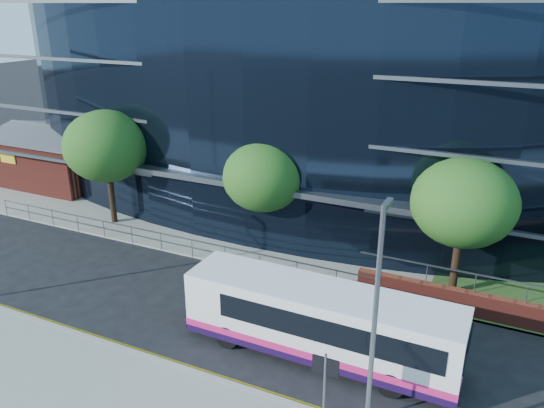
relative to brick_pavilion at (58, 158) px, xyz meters
The scene contains 14 objects.
ground 25.88m from the brick_pavilion, 31.53° to the right, with size 200.00×200.00×0.00m, color black.
kerb 26.41m from the brick_pavilion, 33.38° to the right, with size 80.00×0.25×0.16m, color gray.
yellow_line_outer 26.31m from the brick_pavilion, 33.02° to the right, with size 80.00×0.08×0.01m, color gold.
yellow_line_inner 26.23m from the brick_pavilion, 32.74° to the right, with size 80.00×0.08×0.01m, color gold.
far_forecourt 16.30m from the brick_pavilion, ahead, with size 50.00×8.00×0.10m, color gray.
glass_office 20.37m from the brick_pavilion, 22.21° to the left, with size 44.00×23.10×16.00m.
brick_pavilion is the anchor object (origin of this frame).
guard_railings 15.48m from the brick_pavilion, 24.90° to the right, with size 24.00×0.05×1.10m.
street_sign 30.49m from the brick_pavilion, 29.65° to the right, with size 0.85×0.09×2.80m.
tree_far_a 10.48m from the brick_pavilion, 26.55° to the right, with size 4.95×4.95×6.98m.
tree_far_b 19.55m from the brick_pavilion, 11.88° to the right, with size 4.29×4.29×6.05m.
tree_far_c 29.46m from the brick_pavilion, ahead, with size 4.62×4.62×6.51m.
streetlight_east 32.19m from the brick_pavilion, 29.24° to the right, with size 0.15×0.77×8.00m.
city_bus 27.59m from the brick_pavilion, 24.55° to the right, with size 10.56×2.50×2.85m.
Camera 1 is at (8.64, -14.13, 12.69)m, focal length 35.00 mm.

